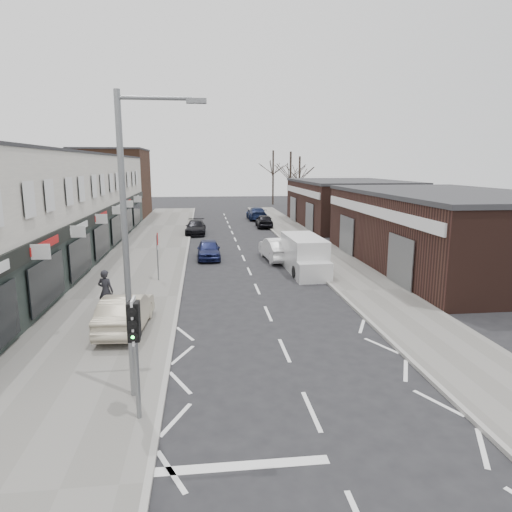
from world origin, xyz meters
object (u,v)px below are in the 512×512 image
object	(u,v)px
street_lamp	(132,233)
sedan_on_pavement	(126,312)
warning_sign	(158,243)
parked_car_right_a	(277,249)
parked_car_right_c	(257,213)
parked_car_left_a	(209,249)
parked_car_left_b	(196,227)
pedestrian	(106,291)
parked_car_right_b	(264,221)
white_van	(305,255)
traffic_light	(135,331)

from	to	relation	value
street_lamp	sedan_on_pavement	distance (m)	6.58
warning_sign	sedan_on_pavement	distance (m)	7.72
parked_car_right_a	parked_car_right_c	world-z (taller)	parked_car_right_a
parked_car_left_a	parked_car_left_b	world-z (taller)	parked_car_left_a
parked_car_right_c	street_lamp	bearing A→B (deg)	78.71
street_lamp	pedestrian	xyz separation A→B (m)	(-2.36, 7.43, -3.56)
parked_car_left_b	parked_car_right_b	world-z (taller)	parked_car_right_b
parked_car_right_a	parked_car_right_c	distance (m)	22.92
sedan_on_pavement	parked_car_left_b	distance (m)	25.02
white_van	pedestrian	world-z (taller)	white_van
warning_sign	parked_car_left_a	world-z (taller)	warning_sign
parked_car_left_b	parked_car_right_c	bearing A→B (deg)	58.64
traffic_light	parked_car_right_c	world-z (taller)	traffic_light
traffic_light	parked_car_left_b	bearing A→B (deg)	88.17
parked_car_right_b	white_van	bearing A→B (deg)	91.44
traffic_light	parked_car_right_c	size ratio (longest dim) A/B	0.62
warning_sign	white_van	distance (m)	8.64
sedan_on_pavement	parked_car_left_a	world-z (taller)	sedan_on_pavement
parked_car_left_a	parked_car_right_a	size ratio (longest dim) A/B	0.82
white_van	parked_car_right_a	world-z (taller)	white_van
traffic_light	white_van	xyz separation A→B (m)	(7.66, 15.50, -1.41)
traffic_light	sedan_on_pavement	size ratio (longest dim) A/B	0.73
traffic_light	pedestrian	distance (m)	9.09
parked_car_right_b	street_lamp	bearing A→B (deg)	78.86
street_lamp	parked_car_right_b	bearing A→B (deg)	76.73
parked_car_right_b	parked_car_right_a	bearing A→B (deg)	87.52
parked_car_right_c	parked_car_left_a	bearing A→B (deg)	74.86
traffic_light	parked_car_left_a	distance (m)	20.25
warning_sign	parked_car_right_a	size ratio (longest dim) A/B	0.58
white_van	sedan_on_pavement	size ratio (longest dim) A/B	1.30
parked_car_left_b	parked_car_right_a	distance (m)	13.44
parked_car_left_b	street_lamp	bearing A→B (deg)	-90.59
sedan_on_pavement	parked_car_right_c	xyz separation A→B (m)	(9.22, 35.58, -0.09)
white_van	parked_car_right_b	bearing A→B (deg)	87.88
traffic_light	parked_car_left_b	distance (m)	31.43
warning_sign	parked_car_left_a	bearing A→B (deg)	65.29
parked_car_right_b	traffic_light	bearing A→B (deg)	79.50
traffic_light	pedestrian	world-z (taller)	traffic_light
sedan_on_pavement	warning_sign	bearing A→B (deg)	-90.59
parked_car_left_b	parked_car_right_b	size ratio (longest dim) A/B	1.12
traffic_light	parked_car_right_a	xyz separation A→B (m)	(6.60, 19.14, -1.65)
sedan_on_pavement	parked_car_right_b	distance (m)	30.25
traffic_light	white_van	size ratio (longest dim) A/B	0.56
warning_sign	parked_car_left_b	bearing A→B (deg)	84.21
white_van	parked_car_left_a	world-z (taller)	white_van
white_van	parked_car_left_a	xyz separation A→B (m)	(-5.64, 4.57, -0.35)
sedan_on_pavement	parked_car_right_c	size ratio (longest dim) A/B	0.85
traffic_light	parked_car_right_c	xyz separation A→B (m)	(7.90, 42.03, -1.69)
parked_car_right_c	parked_car_left_b	bearing A→B (deg)	56.93
white_van	parked_car_right_c	xyz separation A→B (m)	(0.24, 26.53, -0.28)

